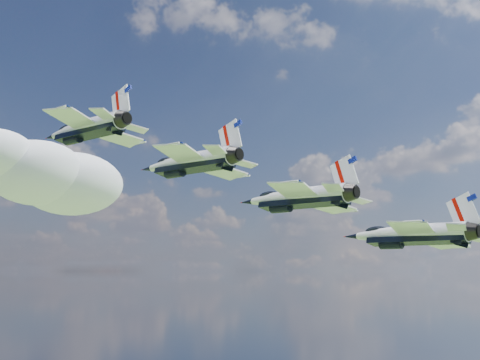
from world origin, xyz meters
TOP-DOWN VIEW (x-y plane):
  - cloud_far at (60.00, 218.19)m, footprint 61.81×48.57m
  - jet_0 at (-11.92, 16.68)m, footprint 12.56×16.00m
  - jet_1 at (-4.19, 9.38)m, footprint 12.56×16.00m
  - jet_2 at (3.54, 2.08)m, footprint 12.56×16.00m
  - jet_3 at (11.26, -5.22)m, footprint 12.56×16.00m

SIDE VIEW (x-z plane):
  - jet_3 at x=11.26m, z-range 144.96..151.28m
  - jet_2 at x=3.54m, z-range 148.56..154.88m
  - jet_1 at x=-4.19m, z-range 152.16..158.48m
  - jet_0 at x=-11.92m, z-range 155.76..162.08m
  - cloud_far at x=60.00m, z-range 172.57..196.85m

